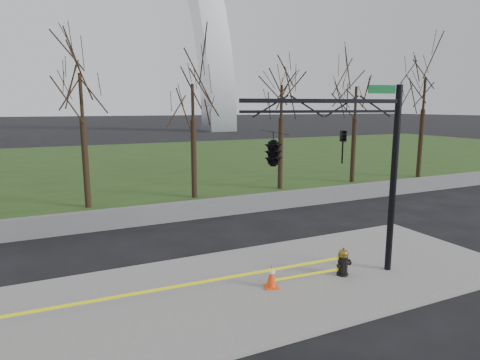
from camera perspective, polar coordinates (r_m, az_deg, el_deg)
name	(u,v)px	position (r m, az deg, el deg)	size (l,w,h in m)	color
ground	(244,289)	(12.53, 0.51, -15.01)	(500.00, 500.00, 0.00)	black
sidewalk	(244,288)	(12.51, 0.51, -14.81)	(18.00, 6.00, 0.10)	gray
grass_strip	(107,163)	(40.86, -18.07, 2.21)	(120.00, 40.00, 0.06)	#253F17
guardrail	(170,213)	(19.49, -9.77, -4.49)	(60.00, 0.30, 0.90)	#59595B
tree_row	(143,131)	(22.74, -13.40, 6.65)	(45.48, 4.00, 8.09)	black
fire_hydrant	(343,263)	(13.49, 14.19, -11.09)	(0.55, 0.36, 0.89)	black
traffic_cone	(271,276)	(12.30, 4.41, -13.18)	(0.46, 0.46, 0.73)	#FF430D
traffic_signal_mast	(298,148)	(12.02, 8.12, 4.41)	(5.02, 2.54, 6.00)	black
caution_tape	(210,283)	(11.49, -4.15, -14.12)	(10.30, 0.36, 0.45)	#FFF70D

